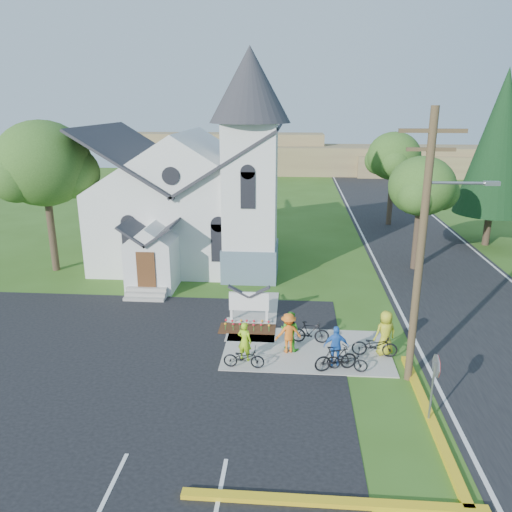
# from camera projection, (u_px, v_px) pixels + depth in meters

# --- Properties ---
(ground) EXTENTS (120.00, 120.00, 0.00)m
(ground) POSITION_uv_depth(u_px,v_px,m) (271.00, 355.00, 20.83)
(ground) COLOR #365B1A
(ground) RESTS_ON ground
(parking_lot) EXTENTS (20.00, 16.00, 0.02)m
(parking_lot) POSITION_uv_depth(u_px,v_px,m) (89.00, 373.00, 19.43)
(parking_lot) COLOR black
(parking_lot) RESTS_ON ground
(road) EXTENTS (8.00, 90.00, 0.02)m
(road) POSITION_uv_depth(u_px,v_px,m) (426.00, 255.00, 34.38)
(road) COLOR black
(road) RESTS_ON ground
(sidewalk) EXTENTS (7.00, 4.00, 0.05)m
(sidewalk) POSITION_uv_depth(u_px,v_px,m) (307.00, 350.00, 21.18)
(sidewalk) COLOR #A5A095
(sidewalk) RESTS_ON ground
(church) EXTENTS (12.35, 12.00, 13.00)m
(church) POSITION_uv_depth(u_px,v_px,m) (195.00, 182.00, 31.57)
(church) COLOR silver
(church) RESTS_ON ground
(church_sign) EXTENTS (2.20, 0.40, 1.70)m
(church_sign) POSITION_uv_depth(u_px,v_px,m) (249.00, 302.00, 23.66)
(church_sign) COLOR #A5A095
(church_sign) RESTS_ON ground
(flower_bed) EXTENTS (2.60, 1.10, 0.07)m
(flower_bed) POSITION_uv_depth(u_px,v_px,m) (247.00, 329.00, 23.09)
(flower_bed) COLOR #39210F
(flower_bed) RESTS_ON ground
(utility_pole) EXTENTS (3.45, 0.28, 10.00)m
(utility_pole) POSITION_uv_depth(u_px,v_px,m) (423.00, 243.00, 17.41)
(utility_pole) COLOR #483824
(utility_pole) RESTS_ON ground
(stop_sign) EXTENTS (0.11, 0.76, 2.48)m
(stop_sign) POSITION_uv_depth(u_px,v_px,m) (435.00, 375.00, 15.90)
(stop_sign) COLOR gray
(stop_sign) RESTS_ON ground
(tree_lot_corner) EXTENTS (5.60, 5.60, 9.15)m
(tree_lot_corner) POSITION_uv_depth(u_px,v_px,m) (43.00, 164.00, 29.43)
(tree_lot_corner) COLOR #392C1F
(tree_lot_corner) RESTS_ON ground
(tree_road_near) EXTENTS (4.00, 4.00, 7.05)m
(tree_road_near) POSITION_uv_depth(u_px,v_px,m) (422.00, 187.00, 30.09)
(tree_road_near) COLOR #392C1F
(tree_road_near) RESTS_ON ground
(tree_road_mid) EXTENTS (4.40, 4.40, 7.80)m
(tree_road_mid) POSITION_uv_depth(u_px,v_px,m) (394.00, 156.00, 41.32)
(tree_road_mid) COLOR #392C1F
(tree_road_mid) RESTS_ON ground
(conifer) EXTENTS (5.20, 5.20, 12.40)m
(conifer) POSITION_uv_depth(u_px,v_px,m) (499.00, 143.00, 34.69)
(conifer) COLOR #392C1F
(conifer) RESTS_ON ground
(distant_hills) EXTENTS (61.00, 10.00, 5.60)m
(distant_hills) POSITION_uv_depth(u_px,v_px,m) (312.00, 158.00, 73.59)
(distant_hills) COLOR brown
(distant_hills) RESTS_ON ground
(cyclist_0) EXTENTS (0.70, 0.57, 1.65)m
(cyclist_0) POSITION_uv_depth(u_px,v_px,m) (245.00, 341.00, 20.09)
(cyclist_0) COLOR #9BD218
(cyclist_0) RESTS_ON sidewalk
(bike_0) EXTENTS (1.64, 0.61, 0.85)m
(bike_0) POSITION_uv_depth(u_px,v_px,m) (244.00, 358.00, 19.62)
(bike_0) COLOR black
(bike_0) RESTS_ON sidewalk
(cyclist_1) EXTENTS (1.02, 0.93, 1.70)m
(cyclist_1) POSITION_uv_depth(u_px,v_px,m) (290.00, 331.00, 20.97)
(cyclist_1) COLOR green
(cyclist_1) RESTS_ON sidewalk
(bike_1) EXTENTS (1.68, 0.52, 1.00)m
(bike_1) POSITION_uv_depth(u_px,v_px,m) (310.00, 332.00, 21.62)
(bike_1) COLOR black
(bike_1) RESTS_ON sidewalk
(cyclist_2) EXTENTS (0.99, 0.43, 1.68)m
(cyclist_2) POSITION_uv_depth(u_px,v_px,m) (336.00, 346.00, 19.65)
(cyclist_2) COLOR blue
(cyclist_2) RESTS_ON sidewalk
(bike_2) EXTENTS (1.65, 0.82, 0.83)m
(bike_2) POSITION_uv_depth(u_px,v_px,m) (347.00, 361.00, 19.41)
(bike_2) COLOR black
(bike_2) RESTS_ON sidewalk
(cyclist_3) EXTENTS (1.26, 0.95, 1.72)m
(cyclist_3) POSITION_uv_depth(u_px,v_px,m) (288.00, 333.00, 20.74)
(cyclist_3) COLOR orange
(cyclist_3) RESTS_ON sidewalk
(bike_3) EXTENTS (1.81, 0.99, 1.04)m
(bike_3) POSITION_uv_depth(u_px,v_px,m) (336.00, 358.00, 19.38)
(bike_3) COLOR black
(bike_3) RESTS_ON sidewalk
(cyclist_4) EXTENTS (1.09, 0.90, 1.91)m
(cyclist_4) POSITION_uv_depth(u_px,v_px,m) (385.00, 333.00, 20.53)
(cyclist_4) COLOR gold
(cyclist_4) RESTS_ON sidewalk
(bike_4) EXTENTS (1.89, 0.76, 0.97)m
(bike_4) POSITION_uv_depth(u_px,v_px,m) (375.00, 345.00, 20.48)
(bike_4) COLOR black
(bike_4) RESTS_ON sidewalk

